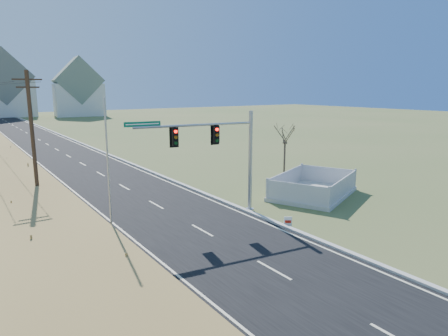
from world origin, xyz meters
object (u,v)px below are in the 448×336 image
at_px(traffic_signal_mast, 225,152).
at_px(fence_enclosure, 313,191).
at_px(open_sign, 288,221).
at_px(flagpole, 109,190).
at_px(bare_tree, 285,133).

relative_size(traffic_signal_mast, fence_enclosure, 0.99).
distance_m(open_sign, flagpole, 10.13).
bearing_deg(traffic_signal_mast, fence_enclosure, 8.79).
xyz_separation_m(open_sign, bare_tree, (7.34, 8.27, 3.92)).
bearing_deg(open_sign, flagpole, -163.82).
xyz_separation_m(traffic_signal_mast, bare_tree, (9.15, 4.45, 0.17)).
height_order(traffic_signal_mast, open_sign, traffic_signal_mast).
relative_size(fence_enclosure, open_sign, 14.46).
xyz_separation_m(fence_enclosure, open_sign, (-6.28, -3.96, 0.00)).
xyz_separation_m(traffic_signal_mast, open_sign, (1.81, -3.82, -3.75)).
bearing_deg(fence_enclosure, bare_tree, 52.49).
distance_m(fence_enclosure, flagpole, 15.92).
bearing_deg(fence_enclosure, open_sign, -171.43).
distance_m(open_sign, bare_tree, 11.73).
distance_m(traffic_signal_mast, flagpole, 7.71).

